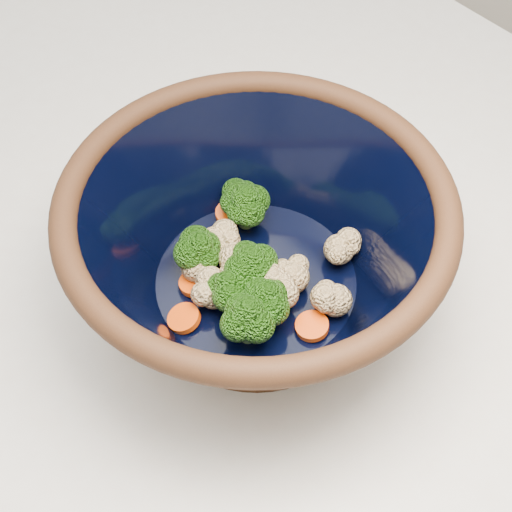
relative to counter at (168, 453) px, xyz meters
name	(u,v)px	position (x,y,z in m)	size (l,w,h in m)	color
counter	(168,453)	(0.00, 0.00, 0.00)	(1.20, 1.20, 0.90)	beige
mixing_bowl	(256,246)	(0.08, -0.11, 0.53)	(0.33, 0.33, 0.14)	black
vegetable_pile	(247,266)	(0.07, -0.11, 0.51)	(0.18, 0.17, 0.05)	#608442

